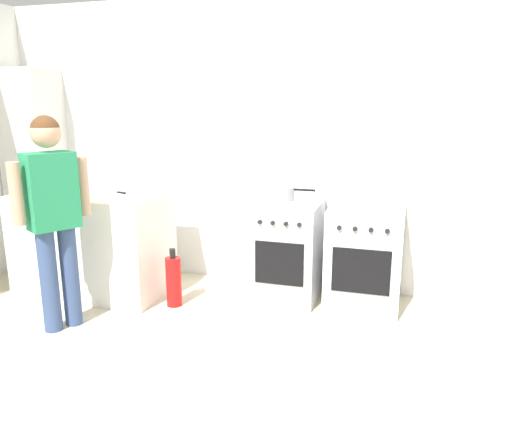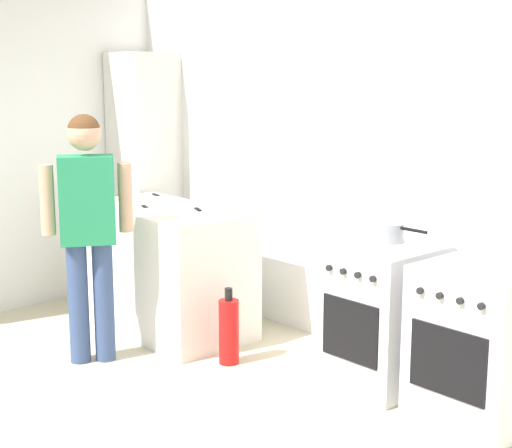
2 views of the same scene
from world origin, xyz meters
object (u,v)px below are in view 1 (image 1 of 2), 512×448
oven_right (364,257)px  fire_extinguisher (174,281)px  knife_chef (116,192)px  knife_carving (69,187)px  larder_cabinet (36,171)px  oven_left (288,250)px  pot (284,193)px  person (53,206)px  knife_bread (80,196)px

oven_right → fire_extinguisher: oven_right is taller
knife_chef → knife_carving: same height
knife_chef → larder_cabinet: larder_cabinet is taller
fire_extinguisher → oven_left: bearing=28.8°
oven_left → knife_carving: 2.15m
larder_cabinet → pot: bearing=-0.1°
person → oven_right: bearing=27.2°
knife_chef → larder_cabinet: (-1.12, 0.33, 0.10)m
person → fire_extinguisher: 1.15m
knife_chef → larder_cabinet: bearing=163.4°
larder_cabinet → knife_chef: bearing=-16.6°
person → fire_extinguisher: person is taller
knife_bread → larder_cabinet: bearing=147.1°
oven_right → person: (-2.15, -1.11, 0.52)m
person → knife_bread: bearing=108.4°
oven_right → larder_cabinet: size_ratio=0.42×
pot → knife_chef: (-1.47, -0.33, -0.00)m
fire_extinguisher → knife_bread: bearing=-177.4°
oven_left → fire_extinguisher: 1.01m
knife_carving → larder_cabinet: (-0.56, 0.24, 0.10)m
oven_left → knife_chef: knife_chef is taller
knife_chef → knife_bread: same height
pot → larder_cabinet: (-2.59, 0.00, 0.09)m
oven_left → knife_bread: (-1.69, -0.52, 0.48)m
oven_left → larder_cabinet: (-2.65, 0.10, 0.57)m
knife_bread → oven_left: bearing=16.9°
larder_cabinet → oven_right: bearing=-1.8°
oven_left → knife_carving: bearing=-176.2°
oven_left → knife_bread: 1.83m
fire_extinguisher → larder_cabinet: larder_cabinet is taller
knife_chef → larder_cabinet: 1.17m
person → larder_cabinet: 1.67m
oven_right → larder_cabinet: 3.36m
knife_chef → person: size_ratio=0.19×
oven_left → person: bearing=-143.6°
pot → fire_extinguisher: pot is taller
pot → larder_cabinet: size_ratio=0.18×
pot → fire_extinguisher: bearing=-144.4°
knife_bread → person: (0.20, -0.59, 0.04)m
pot → oven_right: bearing=-7.9°
fire_extinguisher → knife_chef: bearing=159.6°
fire_extinguisher → pot: bearing=35.6°
fire_extinguisher → larder_cabinet: bearing=162.0°
knife_carving → larder_cabinet: larder_cabinet is taller
oven_right → pot: 0.87m
person → larder_cabinet: bearing=133.7°
knife_carving → person: 1.13m
fire_extinguisher → larder_cabinet: size_ratio=0.25×
knife_chef → fire_extinguisher: bearing=-20.4°
knife_carving → fire_extinguisher: (1.22, -0.34, -0.69)m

